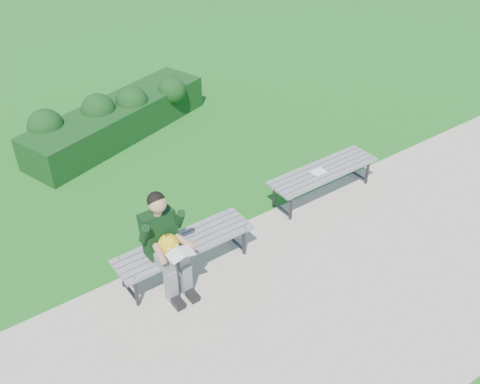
# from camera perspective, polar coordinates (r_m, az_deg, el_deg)

# --- Properties ---
(ground) EXTENTS (80.00, 80.00, 0.00)m
(ground) POSITION_cam_1_polar(r_m,az_deg,el_deg) (7.40, -3.75, -5.22)
(ground) COLOR #1B701B
(ground) RESTS_ON ground
(walkway) EXTENTS (30.00, 3.50, 0.02)m
(walkway) POSITION_cam_1_polar(r_m,az_deg,el_deg) (6.39, 4.97, -13.50)
(walkway) COLOR beige
(walkway) RESTS_ON ground
(hedge) EXTENTS (3.74, 2.01, 0.88)m
(hedge) POSITION_cam_1_polar(r_m,az_deg,el_deg) (9.87, -13.16, 7.80)
(hedge) COLOR #133717
(hedge) RESTS_ON ground
(bench_left) EXTENTS (1.80, 0.50, 0.46)m
(bench_left) POSITION_cam_1_polar(r_m,az_deg,el_deg) (6.71, -5.94, -5.74)
(bench_left) COLOR gray
(bench_left) RESTS_ON walkway
(bench_right) EXTENTS (1.80, 0.50, 0.46)m
(bench_right) POSITION_cam_1_polar(r_m,az_deg,el_deg) (8.08, 8.87, 2.03)
(bench_right) COLOR gray
(bench_right) RESTS_ON walkway
(seated_boy) EXTENTS (0.56, 0.76, 1.31)m
(seated_boy) POSITION_cam_1_polar(r_m,az_deg,el_deg) (6.34, -7.99, -5.19)
(seated_boy) COLOR slate
(seated_boy) RESTS_ON walkway
(paper_sheet) EXTENTS (0.22, 0.16, 0.01)m
(paper_sheet) POSITION_cam_1_polar(r_m,az_deg,el_deg) (7.99, 8.39, 2.15)
(paper_sheet) COLOR white
(paper_sheet) RESTS_ON bench_right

